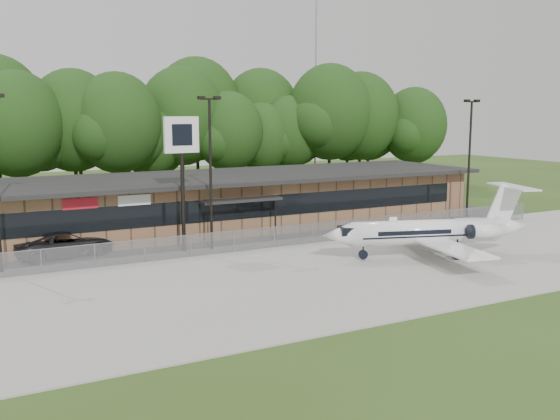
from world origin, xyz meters
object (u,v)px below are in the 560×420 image
business_jet (432,232)px  suv (65,244)px  terminal (235,200)px  pole_sign (182,149)px

business_jet → suv: size_ratio=2.23×
business_jet → suv: bearing=168.4°
terminal → business_jet: bearing=-67.8°
pole_sign → business_jet: bearing=-36.8°
suv → business_jet: bearing=-128.2°
terminal → pole_sign: (-6.85, -7.14, 4.66)m
business_jet → suv: (-20.62, 11.20, -0.80)m
suv → pole_sign: bearing=-117.1°
pole_sign → suv: bearing=159.4°
suv → pole_sign: pole_sign is taller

